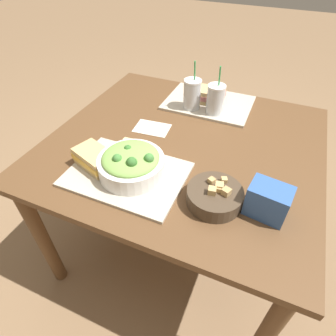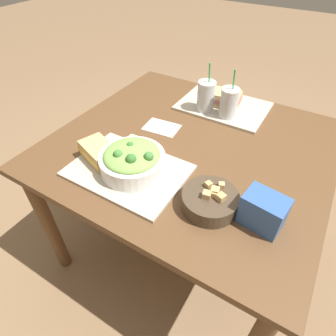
{
  "view_description": "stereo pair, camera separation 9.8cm",
  "coord_description": "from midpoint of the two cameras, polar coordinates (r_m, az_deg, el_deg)",
  "views": [
    {
      "loc": [
        0.31,
        -0.9,
        1.41
      ],
      "look_at": [
        0.02,
        -0.23,
        0.75
      ],
      "focal_mm": 30.0,
      "sensor_mm": 36.0,
      "label": 1
    },
    {
      "loc": [
        0.4,
        -0.85,
        1.41
      ],
      "look_at": [
        0.02,
        -0.23,
        0.75
      ],
      "focal_mm": 30.0,
      "sensor_mm": 36.0,
      "label": 2
    }
  ],
  "objects": [
    {
      "name": "tray_far",
      "position": [
        1.45,
        6.1,
        13.0
      ],
      "size": [
        0.42,
        0.3,
        0.01
      ],
      "color": "#BCB29E",
      "rests_on": "dining_table"
    },
    {
      "name": "tray_near",
      "position": [
        1.03,
        -11.08,
        -1.37
      ],
      "size": [
        0.42,
        0.3,
        0.01
      ],
      "color": "#BCB29E",
      "rests_on": "dining_table"
    },
    {
      "name": "sandwich_far",
      "position": [
        1.44,
        6.65,
        14.38
      ],
      "size": [
        0.15,
        0.12,
        0.06
      ],
      "rotation": [
        0.0,
        0.0,
        0.08
      ],
      "color": "tan",
      "rests_on": "tray_far"
    },
    {
      "name": "chip_bag",
      "position": [
        0.9,
        16.74,
        -6.58
      ],
      "size": [
        0.13,
        0.1,
        0.11
      ],
      "rotation": [
        0.0,
        0.0,
        -0.14
      ],
      "color": "#335BA3",
      "rests_on": "dining_table"
    },
    {
      "name": "drink_cup_dark",
      "position": [
        1.36,
        2.78,
        14.53
      ],
      "size": [
        0.08,
        0.08,
        0.23
      ],
      "color": "silver",
      "rests_on": "tray_far"
    },
    {
      "name": "ground_plane",
      "position": [
        1.7,
        0.66,
        -14.19
      ],
      "size": [
        12.0,
        12.0,
        0.0
      ],
      "primitive_type": "plane",
      "color": "#846647"
    },
    {
      "name": "baguette_near",
      "position": [
        1.09,
        -8.81,
        4.02
      ],
      "size": [
        0.11,
        0.06,
        0.06
      ],
      "rotation": [
        0.0,
        0.0,
        1.59
      ],
      "color": "#DBBC84",
      "rests_on": "tray_near"
    },
    {
      "name": "napkin_folded",
      "position": [
        1.26,
        -5.51,
        7.97
      ],
      "size": [
        0.16,
        0.12,
        0.0
      ],
      "color": "silver",
      "rests_on": "dining_table"
    },
    {
      "name": "salad_bowl",
      "position": [
        1.0,
        -10.3,
        0.88
      ],
      "size": [
        0.24,
        0.24,
        0.11
      ],
      "color": "white",
      "rests_on": "tray_near"
    },
    {
      "name": "sandwich_near",
      "position": [
        1.07,
        -17.27,
        1.79
      ],
      "size": [
        0.18,
        0.14,
        0.06
      ],
      "rotation": [
        0.0,
        0.0,
        -0.34
      ],
      "color": "tan",
      "rests_on": "tray_near"
    },
    {
      "name": "soup_bowl",
      "position": [
        0.91,
        6.44,
        -5.76
      ],
      "size": [
        0.18,
        0.18,
        0.08
      ],
      "color": "#473828",
      "rests_on": "dining_table"
    },
    {
      "name": "dining_table",
      "position": [
        1.24,
        0.88,
        1.88
      ],
      "size": [
        1.1,
        1.03,
        0.71
      ],
      "color": "brown",
      "rests_on": "ground_plane"
    },
    {
      "name": "drink_cup_red",
      "position": [
        1.33,
        7.46,
        13.46
      ],
      "size": [
        0.08,
        0.08,
        0.22
      ],
      "color": "silver",
      "rests_on": "tray_far"
    }
  ]
}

